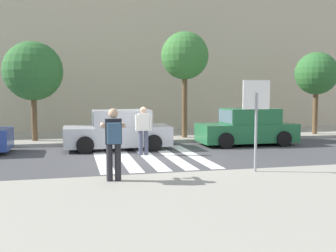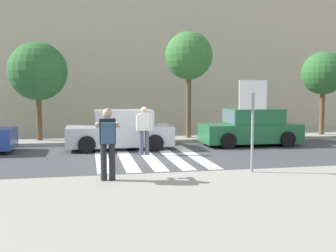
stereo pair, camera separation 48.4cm
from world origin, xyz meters
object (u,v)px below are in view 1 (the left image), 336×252
(stop_sign, at_px, (256,105))
(pedestrian_crossing, at_px, (143,128))
(parked_car_green, at_px, (247,128))
(parked_car_silver, at_px, (118,131))
(street_tree_west, at_px, (33,71))
(street_tree_center, at_px, (185,56))
(photographer_with_backpack, at_px, (114,138))
(street_tree_east, at_px, (316,74))

(stop_sign, bearing_deg, pedestrian_crossing, 118.14)
(parked_car_green, bearing_deg, pedestrian_crossing, -161.07)
(parked_car_silver, bearing_deg, street_tree_west, 143.64)
(pedestrian_crossing, bearing_deg, parked_car_silver, 113.23)
(parked_car_silver, distance_m, parked_car_green, 5.47)
(street_tree_center, bearing_deg, stop_sign, -92.51)
(photographer_with_backpack, height_order, street_tree_west, street_tree_west)
(parked_car_silver, distance_m, street_tree_center, 5.05)
(street_tree_center, distance_m, street_tree_east, 6.84)
(parked_car_silver, height_order, street_tree_west, street_tree_west)
(stop_sign, relative_size, parked_car_silver, 0.59)
(parked_car_green, bearing_deg, street_tree_east, 23.94)
(street_tree_center, bearing_deg, street_tree_west, 177.25)
(parked_car_silver, distance_m, street_tree_east, 10.60)
(pedestrian_crossing, relative_size, street_tree_east, 0.42)
(photographer_with_backpack, distance_m, street_tree_center, 9.61)
(stop_sign, xyz_separation_m, photographer_with_backpack, (-3.76, -0.25, -0.73))
(parked_car_silver, xyz_separation_m, street_tree_center, (3.31, 2.15, 3.14))
(pedestrian_crossing, bearing_deg, street_tree_west, 134.65)
(parked_car_silver, xyz_separation_m, parked_car_green, (5.47, -0.00, 0.00))
(parked_car_green, relative_size, street_tree_center, 0.84)
(stop_sign, relative_size, street_tree_center, 0.50)
(street_tree_east, bearing_deg, photographer_with_backpack, -143.16)
(parked_car_green, bearing_deg, stop_sign, -113.17)
(pedestrian_crossing, bearing_deg, street_tree_center, 55.38)
(photographer_with_backpack, relative_size, parked_car_green, 0.42)
(photographer_with_backpack, xyz_separation_m, street_tree_west, (-2.55, 8.58, 1.96))
(street_tree_east, bearing_deg, stop_sign, -132.06)
(photographer_with_backpack, xyz_separation_m, parked_car_green, (6.27, 6.11, -0.44))
(stop_sign, xyz_separation_m, pedestrian_crossing, (-2.26, 4.22, -0.92))
(photographer_with_backpack, bearing_deg, parked_car_green, 44.27)
(pedestrian_crossing, relative_size, parked_car_silver, 0.42)
(photographer_with_backpack, relative_size, street_tree_center, 0.36)
(parked_car_green, height_order, street_tree_west, street_tree_west)
(photographer_with_backpack, bearing_deg, stop_sign, 3.85)
(parked_car_silver, bearing_deg, street_tree_center, 32.93)
(street_tree_center, relative_size, street_tree_east, 1.19)
(parked_car_green, xyz_separation_m, street_tree_center, (-2.16, 2.15, 3.14))
(parked_car_green, height_order, street_tree_center, street_tree_center)
(parked_car_green, relative_size, street_tree_west, 0.96)
(pedestrian_crossing, height_order, street_tree_west, street_tree_west)
(pedestrian_crossing, height_order, parked_car_silver, pedestrian_crossing)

